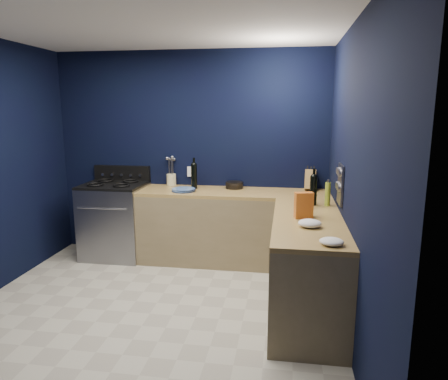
% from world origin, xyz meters
% --- Properties ---
extents(floor, '(3.50, 3.50, 0.02)m').
position_xyz_m(floor, '(0.00, 0.00, -0.01)').
color(floor, '#B0AB99').
rests_on(floor, ground).
extents(ceiling, '(3.50, 3.50, 0.02)m').
position_xyz_m(ceiling, '(0.00, 0.00, 2.61)').
color(ceiling, silver).
rests_on(ceiling, ground).
extents(wall_back, '(3.50, 0.02, 2.60)m').
position_xyz_m(wall_back, '(0.00, 1.76, 1.30)').
color(wall_back, black).
rests_on(wall_back, ground).
extents(wall_right, '(0.02, 3.50, 2.60)m').
position_xyz_m(wall_right, '(1.76, 0.00, 1.30)').
color(wall_right, black).
rests_on(wall_right, ground).
extents(wall_front, '(3.50, 0.02, 2.60)m').
position_xyz_m(wall_front, '(0.00, -1.76, 1.30)').
color(wall_front, black).
rests_on(wall_front, ground).
extents(cab_back, '(2.30, 0.63, 0.86)m').
position_xyz_m(cab_back, '(0.60, 1.44, 0.43)').
color(cab_back, '#837250').
rests_on(cab_back, floor).
extents(top_back, '(2.30, 0.63, 0.04)m').
position_xyz_m(top_back, '(0.60, 1.44, 0.88)').
color(top_back, brown).
rests_on(top_back, cab_back).
extents(cab_right, '(0.63, 1.67, 0.86)m').
position_xyz_m(cab_right, '(1.44, 0.29, 0.43)').
color(cab_right, '#837250').
rests_on(cab_right, floor).
extents(top_right, '(0.63, 1.67, 0.04)m').
position_xyz_m(top_right, '(1.44, 0.29, 0.88)').
color(top_right, brown).
rests_on(top_right, cab_right).
extents(gas_range, '(0.76, 0.66, 0.92)m').
position_xyz_m(gas_range, '(-0.93, 1.42, 0.46)').
color(gas_range, gray).
rests_on(gas_range, floor).
extents(oven_door, '(0.59, 0.02, 0.42)m').
position_xyz_m(oven_door, '(-0.93, 1.10, 0.45)').
color(oven_door, black).
rests_on(oven_door, gas_range).
extents(cooktop, '(0.76, 0.66, 0.03)m').
position_xyz_m(cooktop, '(-0.93, 1.42, 0.94)').
color(cooktop, black).
rests_on(cooktop, gas_range).
extents(backguard, '(0.76, 0.06, 0.20)m').
position_xyz_m(backguard, '(-0.93, 1.72, 1.04)').
color(backguard, black).
rests_on(backguard, gas_range).
extents(spice_panel, '(0.02, 0.28, 0.38)m').
position_xyz_m(spice_panel, '(1.74, 0.55, 1.18)').
color(spice_panel, gray).
rests_on(spice_panel, wall_right).
extents(wall_outlet, '(0.09, 0.02, 0.13)m').
position_xyz_m(wall_outlet, '(0.00, 1.74, 1.08)').
color(wall_outlet, white).
rests_on(wall_outlet, wall_back).
extents(plate_stack, '(0.32, 0.32, 0.04)m').
position_xyz_m(plate_stack, '(0.00, 1.34, 0.92)').
color(plate_stack, '#3B668F').
rests_on(plate_stack, top_back).
extents(ramekin, '(0.09, 0.09, 0.03)m').
position_xyz_m(ramekin, '(-0.26, 1.68, 0.92)').
color(ramekin, white).
rests_on(ramekin, top_back).
extents(utensil_crock, '(0.14, 0.14, 0.15)m').
position_xyz_m(utensil_crock, '(-0.25, 1.69, 0.97)').
color(utensil_crock, '#F4E9BF').
rests_on(utensil_crock, top_back).
extents(wine_bottle_back, '(0.09, 0.09, 0.31)m').
position_xyz_m(wine_bottle_back, '(0.09, 1.52, 1.05)').
color(wine_bottle_back, black).
rests_on(wine_bottle_back, top_back).
extents(lemon_basket, '(0.25, 0.25, 0.08)m').
position_xyz_m(lemon_basket, '(0.59, 1.61, 0.94)').
color(lemon_basket, black).
rests_on(lemon_basket, top_back).
extents(knife_block, '(0.15, 0.29, 0.29)m').
position_xyz_m(knife_block, '(1.52, 1.67, 1.02)').
color(knife_block, brown).
rests_on(knife_block, top_back).
extents(wine_bottle_right, '(0.09, 0.09, 0.30)m').
position_xyz_m(wine_bottle_right, '(1.51, 0.85, 1.05)').
color(wine_bottle_right, black).
rests_on(wine_bottle_right, top_right).
extents(oil_bottle, '(0.06, 0.06, 0.24)m').
position_xyz_m(oil_bottle, '(1.65, 0.84, 1.02)').
color(oil_bottle, '#8FA92B').
rests_on(oil_bottle, top_right).
extents(spice_jar_near, '(0.06, 0.06, 0.10)m').
position_xyz_m(spice_jar_near, '(1.48, 0.72, 0.95)').
color(spice_jar_near, olive).
rests_on(spice_jar_near, top_right).
extents(spice_jar_far, '(0.05, 0.05, 0.08)m').
position_xyz_m(spice_jar_far, '(1.46, 0.39, 0.94)').
color(spice_jar_far, olive).
rests_on(spice_jar_far, top_right).
extents(crouton_bag, '(0.18, 0.12, 0.24)m').
position_xyz_m(crouton_bag, '(1.39, 0.32, 1.02)').
color(crouton_bag, red).
rests_on(crouton_bag, top_right).
extents(towel_front, '(0.23, 0.21, 0.07)m').
position_xyz_m(towel_front, '(1.43, 0.03, 0.93)').
color(towel_front, white).
rests_on(towel_front, top_right).
extents(towel_end, '(0.21, 0.19, 0.05)m').
position_xyz_m(towel_end, '(1.57, -0.42, 0.93)').
color(towel_end, white).
rests_on(towel_end, top_right).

